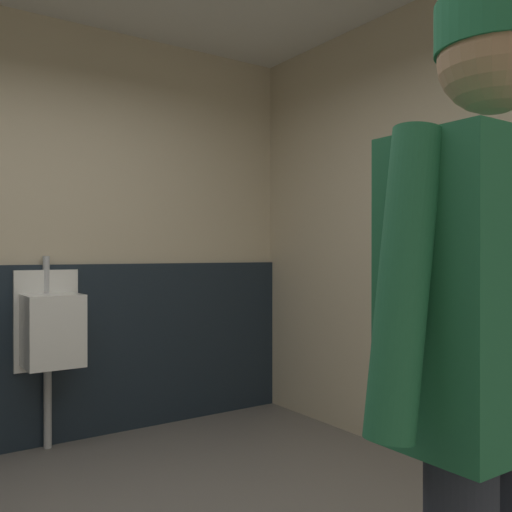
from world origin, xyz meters
TOP-DOWN VIEW (x-y plane):
  - wall_back at (0.00, 2.00)m, footprint 4.71×0.12m
  - wall_right at (2.12, 0.00)m, footprint 0.12×4.48m
  - wainscot_band_back at (0.00, 1.93)m, footprint 4.11×0.03m
  - urinal_solo at (0.23, 1.78)m, footprint 0.40×0.34m
  - person at (0.35, -1.19)m, footprint 0.68×0.60m

SIDE VIEW (x-z plane):
  - wainscot_band_back at x=0.00m, z-range 0.00..1.18m
  - urinal_solo at x=0.23m, z-range 0.16..1.40m
  - person at x=0.35m, z-range 0.17..1.94m
  - wall_back at x=0.00m, z-range 0.00..2.82m
  - wall_right at x=2.12m, z-range 0.00..2.82m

